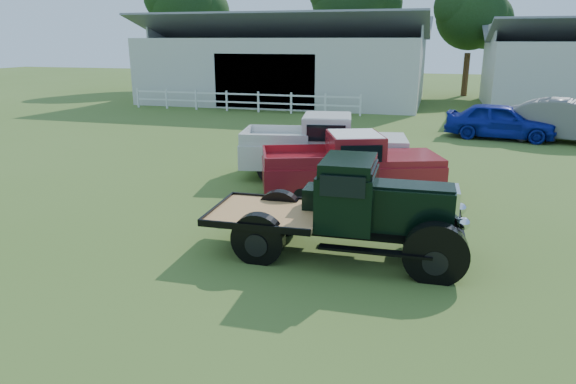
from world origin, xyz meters
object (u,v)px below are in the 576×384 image
(red_pickup, at_px, (351,166))
(white_pickup, at_px, (323,147))
(vintage_flatbed, at_px, (342,207))
(misc_car_blue, at_px, (501,121))
(misc_car_grey, at_px, (569,121))

(red_pickup, bearing_deg, white_pickup, 100.43)
(vintage_flatbed, relative_size, white_pickup, 0.96)
(vintage_flatbed, height_order, white_pickup, vintage_flatbed)
(red_pickup, distance_m, white_pickup, 2.25)
(white_pickup, distance_m, misc_car_blue, 10.29)
(white_pickup, xyz_separation_m, misc_car_grey, (8.55, 8.39, -0.08))
(vintage_flatbed, bearing_deg, red_pickup, 95.24)
(misc_car_grey, bearing_deg, vintage_flatbed, 169.18)
(vintage_flatbed, height_order, red_pickup, vintage_flatbed)
(red_pickup, bearing_deg, misc_car_grey, 33.89)
(white_pickup, height_order, misc_car_blue, white_pickup)
(red_pickup, distance_m, misc_car_blue, 11.39)
(vintage_flatbed, distance_m, red_pickup, 3.88)
(vintage_flatbed, distance_m, misc_car_blue, 14.83)
(red_pickup, height_order, white_pickup, white_pickup)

